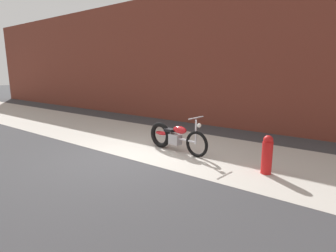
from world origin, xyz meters
TOP-DOWN VIEW (x-y plane):
  - ground_plane at (0.00, 0.00)m, footprint 80.00×80.00m
  - sidewalk_slab at (0.00, 1.75)m, footprint 36.00×3.50m
  - brick_building_wall at (0.00, 5.20)m, footprint 36.00×0.50m
  - motorcycle_red at (0.47, 1.24)m, footprint 2.00×0.60m
  - fire_hydrant at (3.04, 1.08)m, footprint 0.22×0.22m

SIDE VIEW (x-z plane):
  - ground_plane at x=0.00m, z-range 0.00..0.00m
  - sidewalk_slab at x=0.00m, z-range 0.00..0.01m
  - motorcycle_red at x=0.47m, z-range -0.12..0.91m
  - fire_hydrant at x=3.04m, z-range 0.00..0.84m
  - brick_building_wall at x=0.00m, z-range 0.00..5.28m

